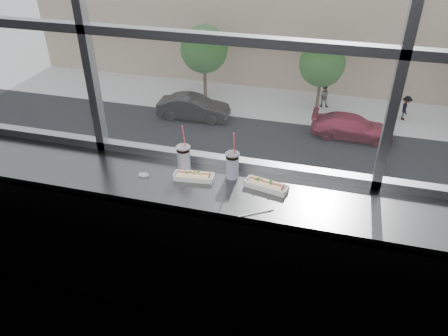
% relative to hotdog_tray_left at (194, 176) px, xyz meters
% --- Properties ---
extents(wall_back_lower, '(6.00, 0.00, 6.00)m').
position_rel_hotdog_tray_left_xyz_m(wall_back_lower, '(0.19, 0.24, -0.58)').
color(wall_back_lower, black).
rests_on(wall_back_lower, ground).
extents(counter, '(6.00, 0.55, 0.06)m').
position_rel_hotdog_tray_left_xyz_m(counter, '(0.19, -0.04, -0.06)').
color(counter, '#5C5C5C').
rests_on(counter, ground).
extents(counter_fascia, '(6.00, 0.04, 1.04)m').
position_rel_hotdog_tray_left_xyz_m(counter_fascia, '(0.19, -0.29, -0.58)').
color(counter_fascia, '#5C5C5C').
rests_on(counter_fascia, ground).
extents(hotdog_tray_left, '(0.28, 0.12, 0.07)m').
position_rel_hotdog_tray_left_xyz_m(hotdog_tray_left, '(0.00, 0.00, 0.00)').
color(hotdog_tray_left, white).
rests_on(hotdog_tray_left, counter).
extents(hotdog_tray_right, '(0.30, 0.15, 0.07)m').
position_rel_hotdog_tray_left_xyz_m(hotdog_tray_right, '(0.50, 0.02, 0.00)').
color(hotdog_tray_right, white).
rests_on(hotdog_tray_right, counter).
extents(soda_cup_left, '(0.10, 0.10, 0.36)m').
position_rel_hotdog_tray_left_xyz_m(soda_cup_left, '(-0.10, 0.09, 0.08)').
color(soda_cup_left, white).
rests_on(soda_cup_left, counter).
extents(soda_cup_right, '(0.10, 0.10, 0.36)m').
position_rel_hotdog_tray_left_xyz_m(soda_cup_right, '(0.24, 0.10, 0.08)').
color(soda_cup_right, white).
rests_on(soda_cup_right, counter).
extents(loose_straw, '(0.20, 0.13, 0.01)m').
position_rel_hotdog_tray_left_xyz_m(loose_straw, '(0.49, -0.26, -0.02)').
color(loose_straw, white).
rests_on(loose_straw, counter).
extents(wrapper, '(0.09, 0.06, 0.02)m').
position_rel_hotdog_tray_left_xyz_m(wrapper, '(-0.35, -0.05, -0.02)').
color(wrapper, silver).
rests_on(wrapper, counter).
extents(plaza_ground, '(120.00, 120.00, 0.00)m').
position_rel_hotdog_tray_left_xyz_m(plaza_ground, '(0.19, 43.74, -12.13)').
color(plaza_ground, silver).
rests_on(plaza_ground, ground).
extents(street_asphalt, '(80.00, 10.00, 0.06)m').
position_rel_hotdog_tray_left_xyz_m(street_asphalt, '(0.19, 20.24, -12.10)').
color(street_asphalt, black).
rests_on(street_asphalt, plaza_ground).
extents(far_sidewalk, '(80.00, 6.00, 0.04)m').
position_rel_hotdog_tray_left_xyz_m(far_sidewalk, '(0.19, 28.24, -12.11)').
color(far_sidewalk, silver).
rests_on(far_sidewalk, plaza_ground).
extents(far_building, '(50.00, 14.00, 8.00)m').
position_rel_hotdog_tray_left_xyz_m(far_building, '(0.19, 38.24, -8.13)').
color(far_building, tan).
rests_on(far_building, plaza_ground).
extents(car_far_b, '(2.66, 6.11, 2.02)m').
position_rel_hotdog_tray_left_xyz_m(car_far_b, '(2.27, 24.24, -11.06)').
color(car_far_b, '#AD2543').
rests_on(car_far_b, street_asphalt).
extents(car_near_a, '(2.96, 6.58, 2.16)m').
position_rel_hotdog_tray_left_xyz_m(car_near_a, '(-11.97, 16.24, -10.99)').
color(car_near_a, '#ACABD0').
rests_on(car_near_a, street_asphalt).
extents(car_far_a, '(3.13, 6.78, 2.21)m').
position_rel_hotdog_tray_left_xyz_m(car_far_a, '(-8.55, 24.24, -10.96)').
color(car_far_a, black).
rests_on(car_far_a, street_asphalt).
extents(pedestrian_c, '(0.70, 0.94, 2.11)m').
position_rel_hotdog_tray_left_xyz_m(pedestrian_c, '(5.82, 27.93, -11.03)').
color(pedestrian_c, '#66605B').
rests_on(pedestrian_c, far_sidewalk).
extents(pedestrian_b, '(0.90, 0.68, 2.03)m').
position_rel_hotdog_tray_left_xyz_m(pedestrian_b, '(0.12, 28.68, -11.07)').
color(pedestrian_b, '#66605B').
rests_on(pedestrian_b, far_sidewalk).
extents(tree_left, '(3.57, 3.57, 5.58)m').
position_rel_hotdog_tray_left_xyz_m(tree_left, '(-8.95, 28.24, -8.34)').
color(tree_left, '#47382B').
rests_on(tree_left, far_sidewalk).
extents(tree_center, '(3.25, 3.25, 5.08)m').
position_rel_hotdog_tray_left_xyz_m(tree_center, '(-0.27, 28.24, -8.68)').
color(tree_center, '#47382B').
rests_on(tree_center, far_sidewalk).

